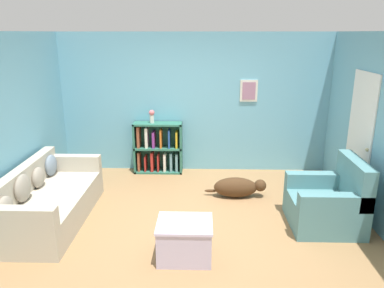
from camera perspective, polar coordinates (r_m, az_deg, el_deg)
ground_plane at (r=5.39m, az=-0.12°, el=-12.00°), size 14.00×14.00×0.00m
wall_back at (r=7.10m, az=0.44°, el=6.22°), size 5.60×0.13×2.60m
couch at (r=5.72m, az=-21.19°, el=-8.12°), size 0.92×2.05×0.79m
bookshelf at (r=7.15m, az=-5.20°, el=-0.72°), size 0.91×0.30×0.97m
recliner_chair at (r=5.54m, az=20.17°, el=-8.41°), size 0.92×0.94×0.96m
coffee_table at (r=4.56m, az=-1.12°, el=-14.25°), size 0.65×0.54×0.46m
dog at (r=6.16m, az=6.97°, el=-6.55°), size 1.00×0.30×0.33m
vase at (r=6.98m, az=-6.15°, el=4.34°), size 0.11×0.11×0.25m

